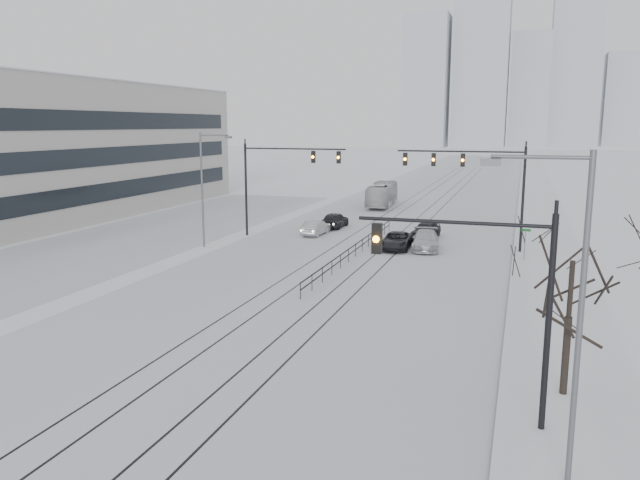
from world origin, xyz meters
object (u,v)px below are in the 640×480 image
(sedan_nb_far, at_px, (426,230))
(sedan_nb_right, at_px, (426,240))
(traffic_mast_near, at_px, (495,289))
(sedan_sb_inner, at_px, (335,220))
(sedan_nb_front, at_px, (396,241))
(box_truck, at_px, (382,195))
(sedan_sb_outer, at_px, (316,228))
(bare_tree, at_px, (572,275))

(sedan_nb_far, bearing_deg, sedan_nb_right, -70.62)
(traffic_mast_near, height_order, sedan_nb_right, traffic_mast_near)
(sedan_sb_inner, xyz_separation_m, sedan_nb_front, (7.51, -8.32, -0.08))
(box_truck, bearing_deg, sedan_sb_outer, 82.96)
(sedan_sb_outer, relative_size, box_truck, 0.39)
(sedan_sb_inner, xyz_separation_m, sedan_nb_right, (9.72, -7.80, -0.01))
(sedan_sb_inner, bearing_deg, sedan_sb_outer, 84.99)
(bare_tree, distance_m, sedan_sb_inner, 38.11)
(sedan_nb_front, bearing_deg, sedan_nb_far, 73.32)
(sedan_sb_outer, bearing_deg, sedan_nb_front, 155.98)
(sedan_nb_front, bearing_deg, sedan_sb_outer, 151.59)
(sedan_sb_outer, bearing_deg, traffic_mast_near, 120.23)
(traffic_mast_near, distance_m, sedan_nb_front, 29.36)
(traffic_mast_near, height_order, sedan_nb_far, traffic_mast_near)
(box_truck, bearing_deg, sedan_sb_inner, 83.69)
(bare_tree, xyz_separation_m, box_truck, (-17.62, 49.96, -3.09))
(sedan_nb_right, distance_m, box_truck, 26.18)
(sedan_nb_front, bearing_deg, traffic_mast_near, -74.52)
(sedan_nb_right, bearing_deg, box_truck, 102.44)
(sedan_nb_front, distance_m, box_truck, 26.03)
(sedan_nb_front, height_order, sedan_nb_right, sedan_nb_right)
(bare_tree, relative_size, sedan_nb_right, 1.22)
(sedan_sb_inner, height_order, sedan_sb_outer, sedan_sb_inner)
(bare_tree, xyz_separation_m, sedan_sb_outer, (-18.91, 28.87, -3.84))
(traffic_mast_near, bearing_deg, sedan_sb_outer, 117.38)
(sedan_nb_right, bearing_deg, sedan_nb_far, 91.19)
(sedan_nb_right, bearing_deg, bare_tree, -78.48)
(sedan_nb_right, height_order, sedan_nb_far, sedan_nb_right)
(sedan_sb_inner, height_order, box_truck, box_truck)
(sedan_nb_right, bearing_deg, sedan_sb_inner, 133.84)
(sedan_sb_outer, height_order, box_truck, box_truck)
(sedan_sb_inner, xyz_separation_m, sedan_nb_far, (8.98, -2.89, -0.03))
(traffic_mast_near, height_order, bare_tree, traffic_mast_near)
(sedan_nb_front, relative_size, sedan_nb_far, 1.13)
(sedan_sb_inner, distance_m, sedan_nb_far, 9.43)
(sedan_sb_outer, distance_m, box_truck, 21.14)
(traffic_mast_near, height_order, box_truck, traffic_mast_near)
(sedan_nb_right, bearing_deg, traffic_mast_near, -84.92)
(sedan_sb_inner, bearing_deg, sedan_nb_right, 142.63)
(sedan_nb_right, bearing_deg, sedan_nb_front, -174.10)
(sedan_nb_front, bearing_deg, sedan_sb_inner, 130.54)
(sedan_nb_right, relative_size, box_truck, 0.50)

